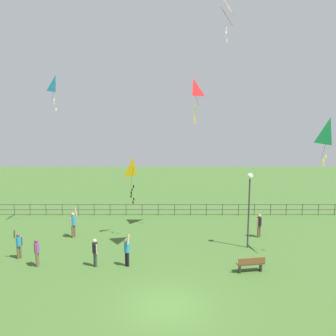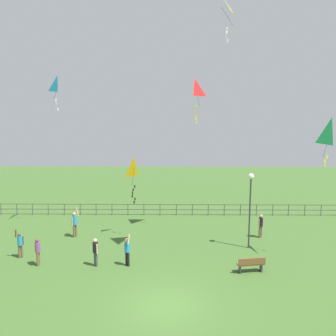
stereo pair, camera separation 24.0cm
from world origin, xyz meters
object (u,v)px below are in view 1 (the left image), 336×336
Objects in this scene: kite_2 at (57,84)px; kite_4 at (330,132)px; kite_0 at (134,169)px; park_bench at (251,264)px; person_0 at (96,251)px; kite_1 at (194,89)px; kite_3 at (222,8)px; person_1 at (19,244)px; person_3 at (74,223)px; person_5 at (38,251)px; lamppost at (250,195)px; person_2 at (128,250)px; person_4 at (260,224)px.

kite_2 reaches higher than kite_4.
kite_4 is at bearing -19.01° from kite_2.
kite_0 is at bearing 161.64° from kite_4.
person_0 reaches higher than park_bench.
kite_3 reaches higher than kite_1.
person_1 is (-13.21, 1.79, 0.44)m from park_bench.
kite_3 is (10.57, -6.00, 3.42)m from kite_2.
person_1 is 0.60× the size of kite_1.
kite_1 reaches higher than person_3.
person_5 reaches higher than park_bench.
kite_3 is at bearing -38.07° from kite_0.
kite_2 is at bearing 150.39° from kite_3.
person_0 is at bearing -134.24° from kite_1.
person_3 is 1.30× the size of person_5.
kite_1 is (-3.34, 3.12, 6.58)m from lamppost.
kite_0 is at bearing 69.46° from person_0.
person_2 reaches higher than person_1.
lamppost is 1.97× the size of kite_2.
kite_3 is (-1.71, 1.36, 13.36)m from park_bench.
person_5 is 0.48× the size of kite_0.
lamppost is 5.87m from kite_4.
person_0 is at bearing -155.53° from person_4.
person_0 is 12.30m from kite_1.
park_bench is 13.54m from kite_3.
person_4 reaches higher than person_0.
person_4 reaches higher than person_5.
person_3 is 16.27m from kite_3.
kite_1 reaches higher than kite_4.
kite_3 reaches higher than person_5.
person_4 is (15.01, 3.59, 0.03)m from person_1.
kite_1 is 1.11× the size of kite_4.
person_1 is (-13.81, -1.71, -2.55)m from lamppost.
person_5 is (-13.56, -4.67, -0.03)m from person_4.
kite_0 is 1.09× the size of kite_1.
lamppost is at bearing 153.82° from kite_4.
lamppost is 10.84m from kite_3.
kite_2 is at bearing 175.54° from kite_1.
kite_4 is (2.66, -3.79, 6.52)m from person_4.
person_0 is 0.54× the size of kite_1.
person_3 is 0.76× the size of kite_4.
kite_1 reaches higher than person_2.
person_3 is (-2.42, 4.65, 0.11)m from person_0.
kite_2 is (-5.50, 2.03, 5.66)m from kite_0.
kite_4 reaches higher than person_2.
park_bench is 11.95m from kite_1.
person_1 is at bearing 172.29° from park_bench.
person_1 reaches higher than park_bench.
lamppost is 4.64m from park_bench.
kite_2 reaches higher than person_2.
park_bench is 0.97× the size of person_0.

